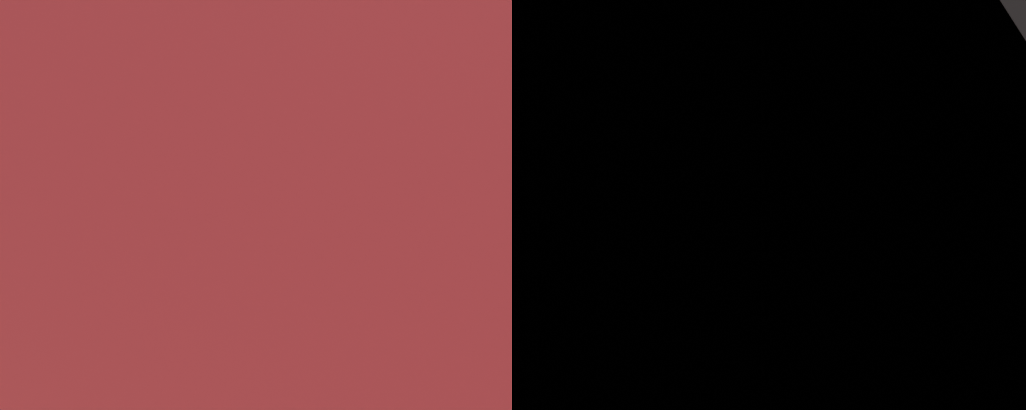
% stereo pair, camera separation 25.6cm
% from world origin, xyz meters
% --- Properties ---
extents(ground, '(12.00, 12.00, 0.00)m').
position_xyz_m(ground, '(0.00, 0.00, 0.00)').
color(ground, olive).
extents(couch, '(2.00, 1.12, 1.00)m').
position_xyz_m(couch, '(-0.95, 1.54, 0.33)').
color(couch, silver).
rests_on(couch, ground).
extents(armchair, '(0.72, 0.73, 0.87)m').
position_xyz_m(armchair, '(-0.56, 0.37, 0.36)').
color(armchair, tan).
rests_on(armchair, ground).
extents(laptop_desk, '(0.56, 0.44, 0.48)m').
position_xyz_m(laptop_desk, '(0.33, 1.15, 0.42)').
color(laptop_desk, olive).
rests_on(laptop_desk, ground).
extents(laptop, '(0.32, 0.25, 0.21)m').
position_xyz_m(laptop, '(0.33, 1.19, 0.53)').
color(laptop, silver).
rests_on(laptop, laptop_desk).
extents(wicker_hamper, '(0.45, 0.45, 0.48)m').
position_xyz_m(wicker_hamper, '(0.42, -0.10, 0.24)').
color(wicker_hamper, brown).
rests_on(wicker_hamper, ground).
extents(book_stack_hamper, '(0.29, 0.20, 0.15)m').
position_xyz_m(book_stack_hamper, '(0.42, -0.10, 0.56)').
color(book_stack_hamper, '#994C8C').
rests_on(book_stack_hamper, wicker_hamper).
extents(yellow_mug, '(0.08, 0.08, 0.10)m').
position_xyz_m(yellow_mug, '(0.39, -0.06, 0.68)').
color(yellow_mug, yellow).
rests_on(yellow_mug, book_stack_hamper).
extents(tv_remote, '(0.07, 0.16, 0.02)m').
position_xyz_m(tv_remote, '(0.52, -0.18, 0.49)').
color(tv_remote, '#262628').
rests_on(tv_remote, wicker_hamper).
extents(ottoman, '(0.40, 0.40, 0.36)m').
position_xyz_m(ottoman, '(1.15, -0.42, 0.31)').
color(ottoman, '#AD8442').
rests_on(ottoman, ground).
extents(circular_rug, '(1.27, 1.27, 0.01)m').
position_xyz_m(circular_rug, '(0.85, 0.90, 0.01)').
color(circular_rug, beige).
rests_on(circular_rug, ground).
extents(pet_bowl_steel, '(0.20, 0.20, 0.05)m').
position_xyz_m(pet_bowl_steel, '(2.02, -0.38, 0.03)').
color(pet_bowl_steel, silver).
rests_on(pet_bowl_steel, ground).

